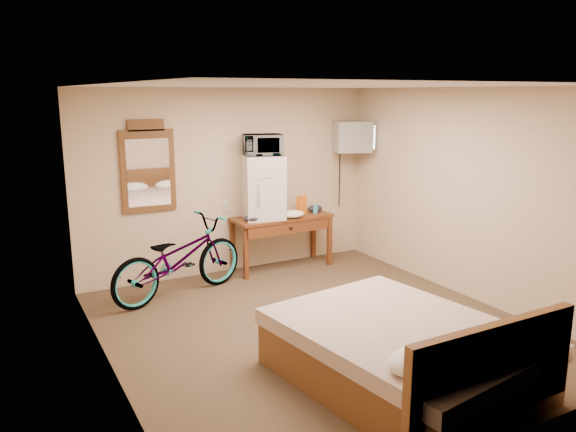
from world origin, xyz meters
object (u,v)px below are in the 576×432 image
object	(u,v)px
desk	(283,225)
microwave	(263,145)
mini_fridge	(263,187)
blue_cup	(315,209)
crt_television	(352,137)
bicycle	(178,258)
wall_mirror	(148,168)
bed	(407,354)

from	to	relation	value
desk	microwave	size ratio (longest dim) A/B	2.81
mini_fridge	microwave	size ratio (longest dim) A/B	1.70
blue_cup	crt_television	distance (m)	1.19
desk	blue_cup	world-z (taller)	blue_cup
crt_television	bicycle	world-z (taller)	crt_television
wall_mirror	bed	size ratio (longest dim) A/B	0.51
desk	crt_television	world-z (taller)	crt_television
crt_television	wall_mirror	bearing A→B (deg)	175.08
wall_mirror	desk	bearing A→B (deg)	-8.77
microwave	bed	distance (m)	3.73
desk	bed	xyz separation A→B (m)	(-0.63, -3.37, -0.34)
blue_cup	microwave	bearing A→B (deg)	175.14
desk	bed	world-z (taller)	bed
crt_television	bed	xyz separation A→B (m)	(-1.78, -3.39, -1.52)
blue_cup	wall_mirror	bearing A→B (deg)	172.62
crt_television	bicycle	xyz separation A→B (m)	(-2.78, -0.39, -1.33)
blue_cup	wall_mirror	xyz separation A→B (m)	(-2.29, 0.30, 0.70)
blue_cup	mini_fridge	bearing A→B (deg)	175.15
blue_cup	bicycle	bearing A→B (deg)	-170.76
mini_fridge	crt_television	size ratio (longest dim) A/B	1.31
microwave	crt_television	xyz separation A→B (m)	(1.43, -0.02, 0.06)
wall_mirror	bed	bearing A→B (deg)	-72.57
crt_television	bed	size ratio (longest dim) A/B	0.29
microwave	bicycle	world-z (taller)	microwave
bicycle	wall_mirror	bearing A→B (deg)	-4.46
microwave	crt_television	world-z (taller)	crt_television
blue_cup	wall_mirror	size ratio (longest dim) A/B	0.10
microwave	mini_fridge	bearing A→B (deg)	-105.83
mini_fridge	blue_cup	xyz separation A→B (m)	(0.79, -0.07, -0.37)
microwave	bicycle	distance (m)	1.90
desk	mini_fridge	world-z (taller)	mini_fridge
bicycle	bed	distance (m)	3.17
mini_fridge	bed	bearing A→B (deg)	-95.86
wall_mirror	bicycle	world-z (taller)	wall_mirror
desk	mini_fridge	distance (m)	0.62
desk	wall_mirror	size ratio (longest dim) A/B	1.23
mini_fridge	crt_television	bearing A→B (deg)	-0.91
mini_fridge	bicycle	size ratio (longest dim) A/B	0.47
microwave	wall_mirror	xyz separation A→B (m)	(-1.49, 0.23, -0.24)
bicycle	blue_cup	bearing A→B (deg)	-97.66
mini_fridge	blue_cup	size ratio (longest dim) A/B	7.08
blue_cup	bed	bearing A→B (deg)	-108.86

